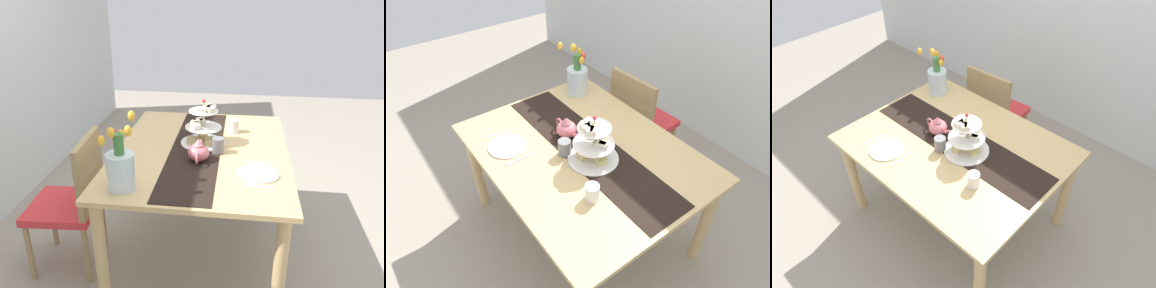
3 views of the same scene
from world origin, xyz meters
The scene contains 12 objects.
ground_plane centered at (0.00, 0.00, 0.00)m, with size 8.00×8.00×0.00m, color gray.
dining_table centered at (0.00, 0.00, 0.66)m, with size 1.42×1.10×0.76m.
chair_left centered at (-0.28, 0.78, 0.50)m, with size 0.45×0.45×0.91m.
table_runner centered at (0.00, 0.03, 0.76)m, with size 1.37×0.32×0.00m, color black.
tiered_cake_stand centered at (0.10, 0.00, 0.87)m, with size 0.30×0.30×0.30m.
teapot centered at (-0.17, 0.00, 0.82)m, with size 0.24×0.13×0.14m.
tulip_vase centered at (-0.55, 0.36, 0.89)m, with size 0.18×0.18×0.42m.
dinner_plate_left centered at (-0.30, -0.35, 0.76)m, with size 0.23×0.23×0.01m, color white.
fork_left centered at (-0.44, -0.35, 0.76)m, with size 0.02×0.15×0.01m, color silver.
knife_left centered at (-0.15, -0.35, 0.76)m, with size 0.01×0.17×0.01m, color silver.
mug_grey centered at (-0.04, -0.11, 0.81)m, with size 0.08×0.08×0.10m, color slate.
mug_white_text centered at (0.33, -0.19, 0.81)m, with size 0.08×0.08×0.10m, color white.
Camera 3 is at (1.25, -1.26, 2.34)m, focal length 32.88 mm.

